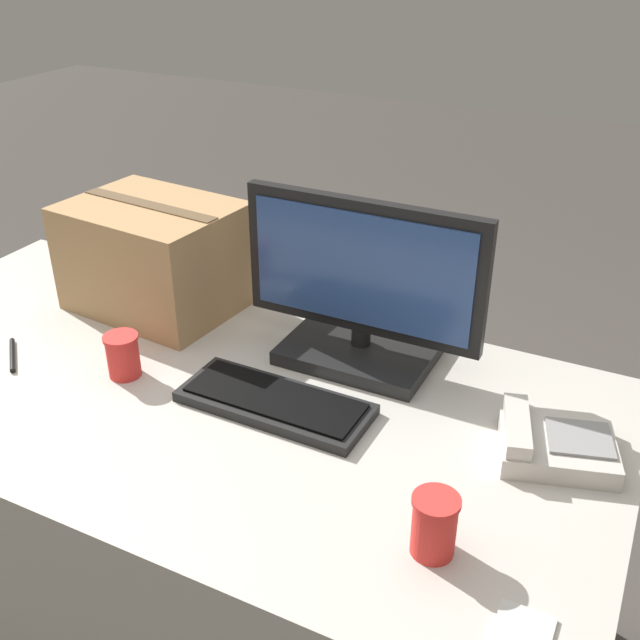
# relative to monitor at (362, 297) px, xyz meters

# --- Properties ---
(ground_plane) EXTENTS (12.00, 12.00, 0.00)m
(ground_plane) POSITION_rel_monitor_xyz_m (-0.27, -0.26, -0.91)
(ground_plane) COLOR #47423D
(office_desk) EXTENTS (1.80, 0.90, 0.76)m
(office_desk) POSITION_rel_monitor_xyz_m (-0.27, -0.26, -0.53)
(office_desk) COLOR beige
(office_desk) RESTS_ON ground_plane
(monitor) EXTENTS (0.55, 0.25, 0.38)m
(monitor) POSITION_rel_monitor_xyz_m (0.00, 0.00, 0.00)
(monitor) COLOR black
(monitor) RESTS_ON office_desk
(keyboard) EXTENTS (0.40, 0.16, 0.03)m
(keyboard) POSITION_rel_monitor_xyz_m (-0.07, -0.26, -0.14)
(keyboard) COLOR black
(keyboard) RESTS_ON office_desk
(desk_phone) EXTENTS (0.25, 0.23, 0.07)m
(desk_phone) POSITION_rel_monitor_xyz_m (0.47, -0.16, -0.13)
(desk_phone) COLOR beige
(desk_phone) RESTS_ON office_desk
(paper_cup_left) EXTENTS (0.08, 0.08, 0.10)m
(paper_cup_left) POSITION_rel_monitor_xyz_m (-0.43, -0.30, -0.10)
(paper_cup_left) COLOR red
(paper_cup_left) RESTS_ON office_desk
(paper_cup_right) EXTENTS (0.08, 0.08, 0.11)m
(paper_cup_right) POSITION_rel_monitor_xyz_m (0.34, -0.49, -0.10)
(paper_cup_right) COLOR red
(paper_cup_right) RESTS_ON office_desk
(cardboard_box) EXTENTS (0.44, 0.35, 0.27)m
(cardboard_box) POSITION_rel_monitor_xyz_m (-0.57, 0.00, -0.02)
(cardboard_box) COLOR tan
(cardboard_box) RESTS_ON office_desk
(pen_marker) EXTENTS (0.11, 0.11, 0.01)m
(pen_marker) POSITION_rel_monitor_xyz_m (-0.71, -0.36, -0.15)
(pen_marker) COLOR black
(pen_marker) RESTS_ON office_desk
(sticky_note_pad) EXTENTS (0.08, 0.08, 0.01)m
(sticky_note_pad) POSITION_rel_monitor_xyz_m (0.51, -0.58, -0.15)
(sticky_note_pad) COLOR silver
(sticky_note_pad) RESTS_ON office_desk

